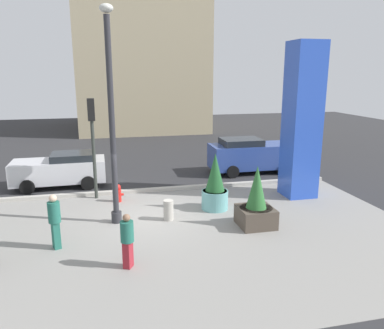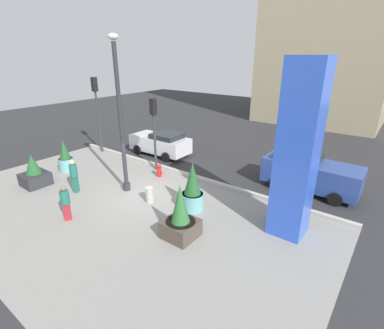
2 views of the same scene
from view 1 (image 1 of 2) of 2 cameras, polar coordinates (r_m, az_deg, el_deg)
ground_plane at (r=17.82m, az=-8.22°, el=-3.38°), size 60.00×60.00×0.00m
plaza_pavement at (r=12.23m, az=-5.73°, el=-11.44°), size 18.00×10.00×0.02m
curb_strip at (r=16.96m, az=-7.97°, el=-3.97°), size 18.00×0.24×0.16m
lamp_post at (r=12.93m, az=-12.07°, el=6.22°), size 0.44×0.44×7.31m
art_pillar_blue at (r=16.40m, az=16.35°, el=6.29°), size 1.27×1.27×6.46m
potted_plant_mid_plaza at (r=14.56m, az=3.51°, el=-3.28°), size 1.03×1.03×2.23m
potted_plant_curbside at (r=13.15m, az=9.72°, el=-5.94°), size 1.19×1.19×2.16m
fire_hydrant at (r=15.82m, az=-11.15°, el=-4.30°), size 0.36×0.26×0.75m
concrete_bollard at (r=13.65m, az=-3.60°, el=-6.95°), size 0.36×0.36×0.75m
traffic_light_far_side at (r=15.93m, az=-14.89°, el=4.83°), size 0.28×0.42×4.21m
car_curb_east at (r=18.58m, az=-19.32°, el=-0.70°), size 4.21×2.06×1.57m
car_intersection at (r=20.31m, az=9.05°, el=1.47°), size 4.59×2.07×1.85m
pedestrian_on_sidewalk at (r=10.42m, az=-9.80°, el=-11.01°), size 0.49×0.49×1.55m
pedestrian_by_curb at (r=12.02m, az=-20.14°, el=-7.76°), size 0.47×0.47×1.71m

